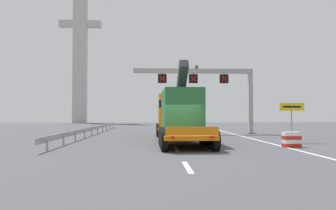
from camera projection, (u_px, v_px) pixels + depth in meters
ground at (181, 149)px, 17.64m from camera, size 112.00×112.00×0.00m
lane_markings at (164, 130)px, 39.40m from camera, size 0.20×58.20×0.01m
edge_line_right at (236, 135)px, 29.90m from camera, size 0.20×63.00×0.01m
overhead_lane_gantry at (209, 81)px, 31.39m from camera, size 12.03×0.90×6.73m
heavy_haul_truck_orange at (177, 114)px, 23.99m from camera, size 3.21×14.10×5.30m
exit_sign_yellow at (292, 112)px, 21.73m from camera, size 1.70×0.15×2.71m
crash_barrier_striped at (291, 140)px, 18.68m from camera, size 1.04×0.59×0.90m
guardrail_left at (94, 128)px, 30.50m from camera, size 0.13×30.35×0.76m
bridge_pylon_distant at (80, 41)px, 69.31m from camera, size 9.00×2.00×34.81m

